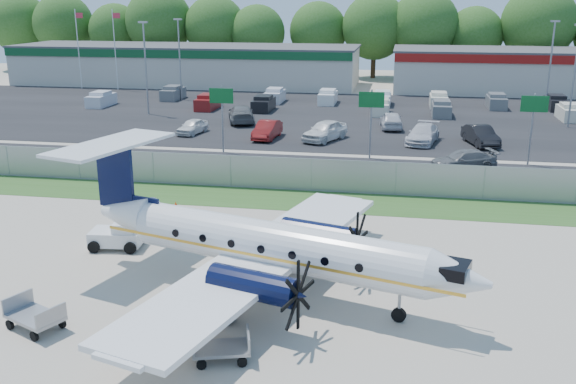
% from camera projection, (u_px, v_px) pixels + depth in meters
% --- Properties ---
extents(ground, '(170.00, 170.00, 0.00)m').
position_uv_depth(ground, '(262.00, 290.00, 25.49)').
color(ground, '#B2A797').
rests_on(ground, ground).
extents(grass_verge, '(170.00, 4.00, 0.02)m').
position_uv_depth(grass_verge, '(306.00, 201.00, 36.80)').
color(grass_verge, '#2D561E').
rests_on(grass_verge, ground).
extents(access_road, '(170.00, 8.00, 0.02)m').
position_uv_depth(access_road, '(322.00, 170.00, 43.40)').
color(access_road, black).
rests_on(access_road, ground).
extents(parking_lot, '(170.00, 32.00, 0.02)m').
position_uv_depth(parking_lot, '(348.00, 117.00, 63.20)').
color(parking_lot, black).
rests_on(parking_lot, ground).
extents(perimeter_fence, '(120.00, 0.06, 1.99)m').
position_uv_depth(perimeter_fence, '(311.00, 175.00, 38.40)').
color(perimeter_fence, gray).
rests_on(perimeter_fence, ground).
extents(building_west, '(46.40, 12.40, 5.24)m').
position_uv_depth(building_west, '(187.00, 65.00, 87.21)').
color(building_west, beige).
rests_on(building_west, ground).
extents(building_east, '(44.40, 12.40, 5.24)m').
position_uv_depth(building_east, '(576.00, 71.00, 78.80)').
color(building_east, beige).
rests_on(building_east, ground).
extents(sign_left, '(1.80, 0.26, 5.00)m').
position_uv_depth(sign_left, '(222.00, 105.00, 47.39)').
color(sign_left, gray).
rests_on(sign_left, ground).
extents(sign_mid, '(1.80, 0.26, 5.00)m').
position_uv_depth(sign_mid, '(371.00, 109.00, 45.54)').
color(sign_mid, gray).
rests_on(sign_mid, ground).
extents(sign_right, '(1.80, 0.26, 5.00)m').
position_uv_depth(sign_right, '(533.00, 114.00, 43.69)').
color(sign_right, gray).
rests_on(sign_right, ground).
extents(flagpole_west, '(1.06, 0.12, 10.00)m').
position_uv_depth(flagpole_west, '(78.00, 44.00, 81.76)').
color(flagpole_west, silver).
rests_on(flagpole_west, ground).
extents(flagpole_east, '(1.06, 0.12, 10.00)m').
position_uv_depth(flagpole_east, '(115.00, 45.00, 80.92)').
color(flagpole_east, silver).
rests_on(flagpole_east, ground).
extents(light_pole_nw, '(0.90, 0.35, 9.09)m').
position_uv_depth(light_pole_nw, '(145.00, 62.00, 63.18)').
color(light_pole_nw, gray).
rests_on(light_pole_nw, ground).
extents(light_pole_ne, '(0.90, 0.35, 9.09)m').
position_uv_depth(light_pole_ne, '(575.00, 69.00, 56.45)').
color(light_pole_ne, gray).
rests_on(light_pole_ne, ground).
extents(light_pole_sw, '(0.90, 0.35, 9.09)m').
position_uv_depth(light_pole_sw, '(179.00, 54.00, 72.61)').
color(light_pole_sw, gray).
rests_on(light_pole_sw, ground).
extents(light_pole_se, '(0.90, 0.35, 9.09)m').
position_uv_depth(light_pole_se, '(551.00, 59.00, 65.88)').
color(light_pole_se, gray).
rests_on(light_pole_se, ground).
extents(tree_line, '(112.00, 6.00, 14.00)m').
position_uv_depth(tree_line, '(368.00, 78.00, 95.26)').
color(tree_line, '#275418').
rests_on(tree_line, ground).
extents(aircraft, '(17.38, 16.97, 5.31)m').
position_uv_depth(aircraft, '(267.00, 244.00, 24.67)').
color(aircraft, silver).
rests_on(aircraft, ground).
extents(pushback_tug, '(2.48, 1.90, 1.27)m').
position_uv_depth(pushback_tug, '(119.00, 235.00, 29.71)').
color(pushback_tug, silver).
rests_on(pushback_tug, ground).
extents(baggage_cart_near, '(2.04, 1.55, 0.95)m').
position_uv_depth(baggage_cart_near, '(221.00, 347.00, 20.42)').
color(baggage_cart_near, gray).
rests_on(baggage_cart_near, ground).
extents(baggage_cart_far, '(2.34, 1.94, 1.06)m').
position_uv_depth(baggage_cart_far, '(35.00, 316.00, 22.35)').
color(baggage_cart_far, gray).
rests_on(baggage_cart_far, ground).
extents(cone_port_wing, '(0.32, 0.32, 0.46)m').
position_uv_depth(cone_port_wing, '(143.00, 329.00, 22.04)').
color(cone_port_wing, '#F53907').
rests_on(cone_port_wing, ground).
extents(cone_starboard_wing, '(0.34, 0.34, 0.49)m').
position_uv_depth(cone_starboard_wing, '(176.00, 206.00, 35.14)').
color(cone_starboard_wing, '#F53907').
rests_on(cone_starboard_wing, ground).
extents(road_car_west, '(4.28, 2.52, 1.37)m').
position_uv_depth(road_car_west, '(114.00, 170.00, 43.49)').
color(road_car_west, '#595B5E').
rests_on(road_car_west, ground).
extents(road_car_mid, '(4.94, 3.42, 1.33)m').
position_uv_depth(road_car_mid, '(462.00, 170.00, 43.56)').
color(road_car_mid, '#595B5E').
rests_on(road_car_mid, ground).
extents(parked_car_a, '(2.14, 3.96, 1.28)m').
position_uv_depth(parked_car_a, '(193.00, 134.00, 55.22)').
color(parked_car_a, silver).
rests_on(parked_car_a, ground).
extents(parked_car_b, '(1.85, 4.55, 1.47)m').
position_uv_depth(parked_car_b, '(267.00, 139.00, 53.33)').
color(parked_car_b, maroon).
rests_on(parked_car_b, ground).
extents(parked_car_c, '(3.76, 5.25, 1.66)m').
position_uv_depth(parked_car_c, '(325.00, 140.00, 52.60)').
color(parked_car_c, silver).
rests_on(parked_car_c, ground).
extents(parked_car_d, '(3.10, 5.44, 1.48)m').
position_uv_depth(parked_car_d, '(422.00, 143.00, 51.64)').
color(parked_car_d, silver).
rests_on(parked_car_d, ground).
extents(parked_car_e, '(2.79, 4.94, 1.54)m').
position_uv_depth(parked_car_e, '(480.00, 145.00, 50.97)').
color(parked_car_e, black).
rests_on(parked_car_e, ground).
extents(parked_car_f, '(3.80, 5.98, 1.61)m').
position_uv_depth(parked_car_f, '(241.00, 122.00, 60.35)').
color(parked_car_f, '#595B5E').
rests_on(parked_car_f, ground).
extents(parked_car_g, '(2.24, 4.68, 1.54)m').
position_uv_depth(parked_car_g, '(391.00, 129.00, 57.48)').
color(parked_car_g, silver).
rests_on(parked_car_g, ground).
extents(far_parking_rows, '(56.00, 10.00, 1.60)m').
position_uv_depth(far_parking_rows, '(352.00, 109.00, 67.92)').
color(far_parking_rows, gray).
rests_on(far_parking_rows, ground).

